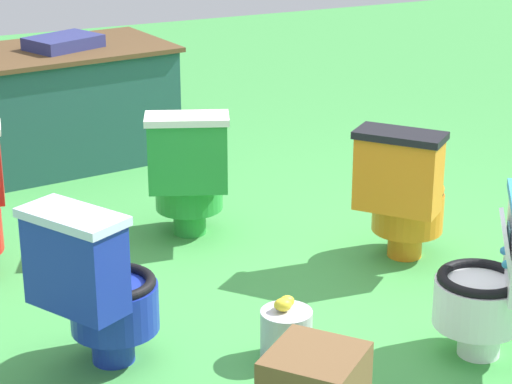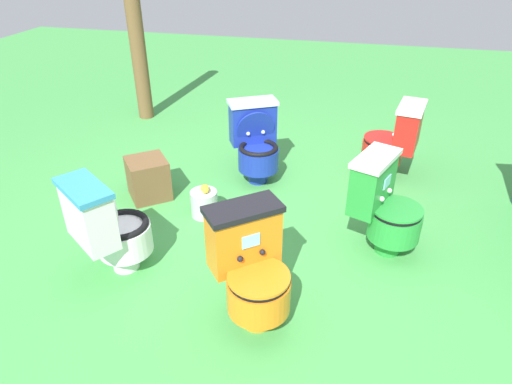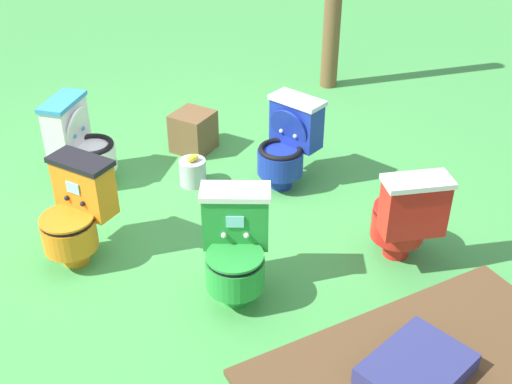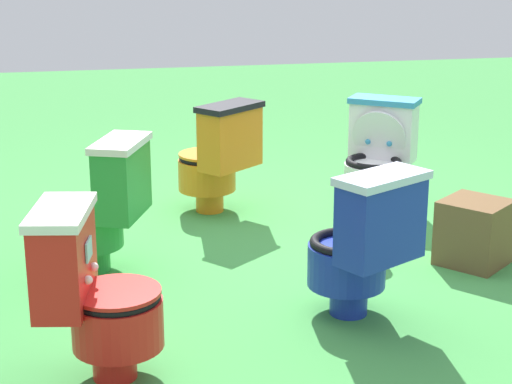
# 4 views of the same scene
# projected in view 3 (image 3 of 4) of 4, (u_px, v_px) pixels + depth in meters

# --- Properties ---
(ground) EXTENTS (14.00, 14.00, 0.00)m
(ground) POSITION_uv_depth(u_px,v_px,m) (180.00, 224.00, 4.89)
(ground) COLOR #429947
(toilet_orange) EXTENTS (0.64, 0.62, 0.73)m
(toilet_orange) POSITION_uv_depth(u_px,v_px,m) (76.00, 212.00, 4.38)
(toilet_orange) COLOR orange
(toilet_orange) RESTS_ON ground
(toilet_white) EXTENTS (0.63, 0.61, 0.73)m
(toilet_white) POSITION_uv_depth(u_px,v_px,m) (81.00, 141.00, 5.22)
(toilet_white) COLOR white
(toilet_white) RESTS_ON ground
(toilet_green) EXTENTS (0.55, 0.60, 0.73)m
(toilet_green) POSITION_uv_depth(u_px,v_px,m) (235.00, 247.00, 4.05)
(toilet_green) COLOR green
(toilet_green) RESTS_ON ground
(toilet_blue) EXTENTS (0.63, 0.59, 0.73)m
(toilet_blue) POSITION_uv_depth(u_px,v_px,m) (288.00, 143.00, 5.20)
(toilet_blue) COLOR #192D9E
(toilet_blue) RESTS_ON ground
(toilet_red) EXTENTS (0.49, 0.56, 0.73)m
(toilet_red) POSITION_uv_depth(u_px,v_px,m) (405.00, 216.00, 4.33)
(toilet_red) COLOR red
(toilet_red) RESTS_ON ground
(small_crate) EXTENTS (0.46, 0.46, 0.36)m
(small_crate) POSITION_uv_depth(u_px,v_px,m) (193.00, 132.00, 5.79)
(small_crate) COLOR brown
(small_crate) RESTS_ON ground
(lemon_bucket) EXTENTS (0.22, 0.22, 0.28)m
(lemon_bucket) POSITION_uv_depth(u_px,v_px,m) (193.00, 171.00, 5.32)
(lemon_bucket) COLOR #B7B7BF
(lemon_bucket) RESTS_ON ground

